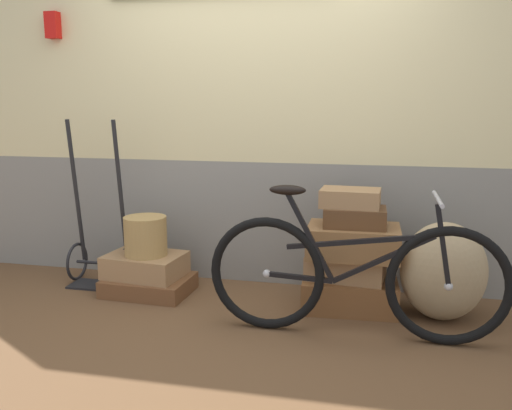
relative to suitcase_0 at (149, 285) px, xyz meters
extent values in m
cube|color=brown|center=(0.75, -0.33, -0.09)|extent=(9.12, 5.20, 0.06)
cube|color=gray|center=(0.75, 0.52, 0.41)|extent=(7.12, 0.20, 0.94)
cube|color=beige|center=(0.75, 0.52, 1.93)|extent=(7.12, 0.20, 2.09)
cube|color=red|center=(-0.89, 0.38, 1.91)|extent=(0.10, 0.08, 0.20)
cube|color=brown|center=(0.00, 0.00, 0.00)|extent=(0.63, 0.47, 0.12)
cube|color=#9E754C|center=(-0.03, 0.02, 0.14)|extent=(0.59, 0.46, 0.17)
cube|color=brown|center=(1.46, 0.02, 0.04)|extent=(0.65, 0.44, 0.21)
cube|color=#9E754C|center=(1.43, 0.04, 0.23)|extent=(0.55, 0.39, 0.16)
cube|color=olive|center=(1.48, 0.00, 0.42)|extent=(0.61, 0.41, 0.21)
cube|color=brown|center=(1.48, 0.00, 0.58)|extent=(0.41, 0.29, 0.13)
cube|color=#9E754C|center=(1.45, 0.02, 0.71)|extent=(0.40, 0.28, 0.12)
cylinder|color=#A8844C|center=(-0.02, 0.01, 0.37)|extent=(0.31, 0.31, 0.29)
torus|color=black|center=(-0.67, 0.16, 0.09)|extent=(0.02, 0.30, 0.30)
torus|color=black|center=(-0.24, 0.16, 0.09)|extent=(0.02, 0.30, 0.30)
cylinder|color=black|center=(-0.46, 0.16, 0.09)|extent=(0.43, 0.02, 0.02)
cylinder|color=black|center=(-0.64, 0.16, 0.65)|extent=(0.03, 0.15, 1.11)
cylinder|color=black|center=(-0.27, 0.16, 0.65)|extent=(0.03, 0.15, 1.11)
cube|color=black|center=(-0.46, 0.05, -0.05)|extent=(0.39, 0.22, 0.02)
ellipsoid|color=tan|center=(2.06, -0.03, 0.26)|extent=(0.54, 0.46, 0.64)
torus|color=black|center=(0.98, -0.43, 0.29)|extent=(0.71, 0.06, 0.71)
sphere|color=#B2B2B7|center=(0.98, -0.43, 0.29)|extent=(0.05, 0.05, 0.05)
torus|color=black|center=(2.04, -0.43, 0.29)|extent=(0.71, 0.06, 0.71)
sphere|color=#B2B2B7|center=(2.04, -0.43, 0.29)|extent=(0.05, 0.05, 0.05)
cube|color=black|center=(1.67, -0.43, 0.43)|extent=(0.58, 0.03, 0.34)
cube|color=black|center=(1.24, -0.43, 0.54)|extent=(0.30, 0.03, 0.54)
cube|color=black|center=(1.18, -0.43, 0.29)|extent=(0.41, 0.03, 0.05)
cube|color=black|center=(1.53, -0.43, 0.53)|extent=(0.85, 0.03, 0.14)
cube|color=black|center=(2.00, -0.43, 0.53)|extent=(0.12, 0.03, 0.48)
ellipsoid|color=black|center=(1.10, -0.43, 0.82)|extent=(0.22, 0.09, 0.06)
cylinder|color=#A5A5AD|center=(1.95, -0.43, 0.80)|extent=(0.02, 0.46, 0.02)
camera|label=1|loc=(1.62, -3.56, 1.34)|focal=38.06mm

